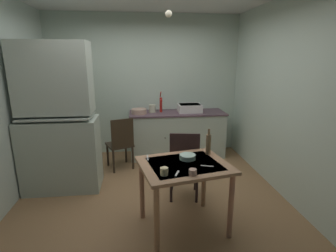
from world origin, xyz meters
TOP-DOWN VIEW (x-y plane):
  - ground_plane at (0.00, 0.00)m, footprint 4.63×4.63m
  - wall_back at (0.00, 1.80)m, footprint 3.73×0.10m
  - wall_right at (1.87, 0.00)m, footprint 0.10×3.60m
  - hutch_cabinet at (-1.27, 0.32)m, footprint 1.05×0.55m
  - counter_cabinet at (0.58, 1.43)m, footprint 1.81×0.64m
  - sink_basin at (0.82, 1.43)m, footprint 0.44×0.34m
  - hand_pump at (0.28, 1.48)m, footprint 0.05×0.27m
  - mixing_bowl_counter at (-0.14, 1.38)m, footprint 0.28×0.28m
  - stoneware_crock at (0.11, 1.47)m, footprint 0.13×0.13m
  - dining_table at (0.32, -0.80)m, footprint 1.06×0.93m
  - chair_far_side at (0.43, -0.20)m, footprint 0.46×0.46m
  - chair_by_counter at (-0.47, 0.90)m, footprint 0.52×0.52m
  - serving_bowl_wide at (0.38, -0.68)m, footprint 0.18×0.18m
  - teacup_cream at (0.35, -1.09)m, footprint 0.08×0.08m
  - mug_tall at (0.08, -1.06)m, footprint 0.08×0.08m
  - glass_bottle at (0.65, -0.55)m, footprint 0.06×0.06m
  - table_knife at (-0.06, -0.59)m, footprint 0.02×0.17m
  - teaspoon_near_bowl at (0.55, -0.90)m, footprint 0.13×0.06m
  - teaspoon_by_cup at (0.21, -1.04)m, footprint 0.07×0.13m
  - pendant_bulb at (0.23, -0.16)m, footprint 0.08×0.08m

SIDE VIEW (x-z plane):
  - ground_plane at x=0.00m, z-range 0.00..0.00m
  - counter_cabinet at x=0.58m, z-range 0.00..0.87m
  - chair_by_counter at x=-0.47m, z-range 0.02..0.93m
  - chair_far_side at x=0.43m, z-range 0.02..0.98m
  - dining_table at x=0.32m, z-range 0.27..1.05m
  - table_knife at x=-0.06m, z-range 0.78..0.78m
  - teaspoon_near_bowl at x=0.55m, z-range 0.78..0.78m
  - teaspoon_by_cup at x=0.21m, z-range 0.78..0.78m
  - serving_bowl_wide at x=0.38m, z-range 0.78..0.83m
  - teacup_cream at x=0.35m, z-range 0.78..0.84m
  - mug_tall at x=0.08m, z-range 0.78..0.85m
  - glass_bottle at x=0.65m, z-range 0.75..1.06m
  - mixing_bowl_counter at x=-0.14m, z-range 0.87..0.96m
  - stoneware_crock at x=0.11m, z-range 0.87..1.01m
  - sink_basin at x=0.82m, z-range 0.87..1.02m
  - hutch_cabinet at x=-1.27m, z-range -0.07..2.03m
  - hand_pump at x=0.28m, z-range 0.84..1.23m
  - wall_back at x=0.00m, z-range 0.00..2.68m
  - wall_right at x=1.87m, z-range 0.00..2.68m
  - pendant_bulb at x=0.23m, z-range 2.33..2.41m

